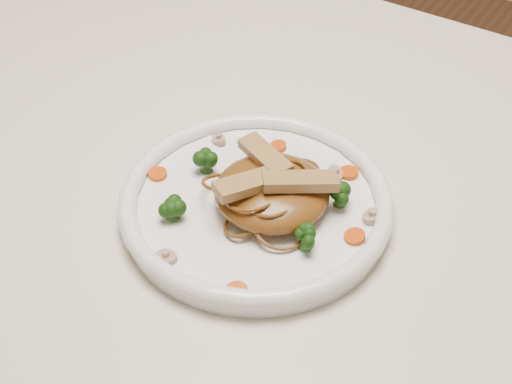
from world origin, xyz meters
The scene contains 19 objects.
table centered at (0.00, 0.00, 0.65)m, with size 1.20×0.80×0.75m.
plate centered at (0.04, -0.10, 0.76)m, with size 0.28×0.28×0.02m, color white.
noodle_mound centered at (0.06, -0.09, 0.78)m, with size 0.12×0.12×0.04m, color brown.
chicken_a centered at (0.09, -0.08, 0.81)m, with size 0.08×0.02×0.01m, color tan.
chicken_b centered at (0.04, -0.07, 0.81)m, with size 0.07×0.02×0.01m, color tan.
chicken_c centered at (0.05, -0.11, 0.81)m, with size 0.08×0.02×0.01m, color tan.
broccoli_0 centered at (0.12, -0.05, 0.78)m, with size 0.03×0.03×0.03m, color #16430E, non-canonical shape.
broccoli_1 centered at (-0.03, -0.08, 0.78)m, with size 0.03×0.03×0.03m, color #16430E, non-canonical shape.
broccoli_2 centered at (-0.02, -0.16, 0.78)m, with size 0.03×0.03×0.03m, color #16430E, non-canonical shape.
broccoli_3 centered at (0.12, -0.13, 0.78)m, with size 0.03×0.03×0.03m, color #16430E, non-canonical shape.
carrot_0 centered at (0.10, -0.01, 0.77)m, with size 0.02×0.02×0.01m, color #E25208.
carrot_1 centered at (-0.07, -0.12, 0.77)m, with size 0.02×0.02×0.01m, color #E25208.
carrot_2 centered at (0.15, -0.09, 0.77)m, with size 0.02×0.02×0.01m, color #E25208.
carrot_3 centered at (0.02, -0.01, 0.77)m, with size 0.02×0.02×0.01m, color #E25208.
carrot_4 centered at (0.09, -0.21, 0.77)m, with size 0.02×0.02×0.01m, color #E25208.
mushroom_0 centered at (0.01, -0.21, 0.77)m, with size 0.02×0.02×0.01m, color tan.
mushroom_1 centered at (0.15, -0.05, 0.77)m, with size 0.02×0.02×0.01m, color tan.
mushroom_2 centered at (-0.05, -0.04, 0.77)m, with size 0.02×0.02×0.01m, color tan.
mushroom_3 centered at (0.09, -0.02, 0.77)m, with size 0.02×0.02×0.01m, color tan.
Camera 1 is at (0.33, -0.55, 1.28)m, focal length 50.16 mm.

